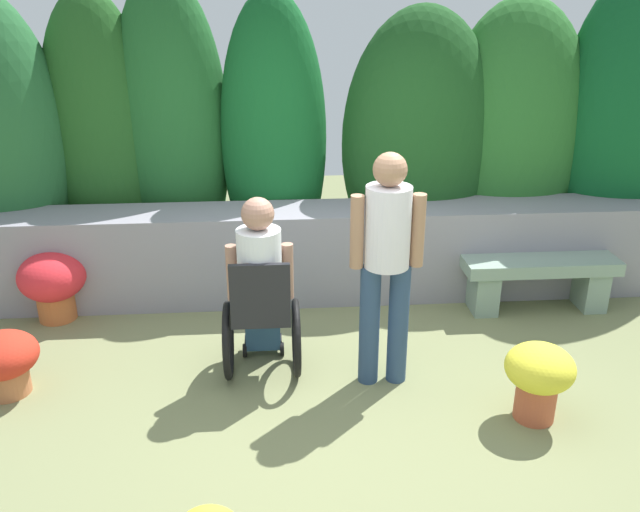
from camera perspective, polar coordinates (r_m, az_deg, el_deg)
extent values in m
plane|color=#747A50|center=(4.57, 0.64, -12.52)|extent=(11.51, 11.51, 0.00)
cube|color=gray|center=(5.89, -0.78, 0.28)|extent=(6.13, 0.55, 0.82)
ellipsoid|color=#225520|center=(6.49, -18.14, 9.55)|extent=(1.01, 0.71, 2.61)
ellipsoid|color=#205D28|center=(6.38, -12.46, 10.52)|extent=(1.04, 0.72, 2.74)
ellipsoid|color=#145925|center=(6.20, -3.96, 9.96)|extent=(0.96, 0.67, 2.60)
ellipsoid|color=#1B4C1D|center=(6.37, 8.41, 9.51)|extent=(1.44, 1.01, 2.46)
ellipsoid|color=#296929|center=(6.66, 16.05, 9.74)|extent=(1.42, 0.99, 2.53)
ellipsoid|color=#105426|center=(6.94, 25.11, 10.38)|extent=(1.44, 1.00, 2.86)
cube|color=gray|center=(5.86, 13.74, -2.92)|extent=(0.20, 0.32, 0.36)
cube|color=gray|center=(6.22, 22.08, -2.51)|extent=(0.20, 0.32, 0.36)
cube|color=gray|center=(5.94, 18.30, -0.67)|extent=(1.31, 0.38, 0.11)
cube|color=black|center=(4.66, -5.04, -4.73)|extent=(0.40, 0.40, 0.06)
cube|color=black|center=(4.40, -5.15, -3.11)|extent=(0.40, 0.04, 0.40)
cube|color=black|center=(5.13, -4.87, -7.10)|extent=(0.28, 0.12, 0.03)
torus|color=black|center=(4.78, -7.85, -7.16)|extent=(0.05, 0.56, 0.56)
torus|color=black|center=(4.77, -2.05, -7.00)|extent=(0.05, 0.56, 0.56)
cylinder|color=black|center=(5.10, -6.44, -8.01)|extent=(0.03, 0.10, 0.10)
cylinder|color=black|center=(5.10, -3.27, -7.93)|extent=(0.03, 0.10, 0.10)
cube|color=#2B4D6E|center=(4.70, -5.08, -2.98)|extent=(0.30, 0.40, 0.16)
cube|color=#2B4D6E|center=(5.04, -4.93, -5.57)|extent=(0.26, 0.14, 0.43)
cylinder|color=white|center=(4.49, -5.19, -0.74)|extent=(0.30, 0.30, 0.50)
cylinder|color=#A87761|center=(4.59, -7.53, -1.44)|extent=(0.08, 0.08, 0.40)
cylinder|color=#A87761|center=(4.58, -2.78, -1.31)|extent=(0.08, 0.08, 0.40)
sphere|color=#A87761|center=(4.37, -5.35, 3.61)|extent=(0.22, 0.22, 0.22)
cylinder|color=navy|center=(4.61, 4.24, -5.92)|extent=(0.14, 0.14, 0.88)
cylinder|color=navy|center=(4.64, 6.70, -5.81)|extent=(0.14, 0.14, 0.88)
cylinder|color=white|center=(4.34, 5.81, 2.46)|extent=(0.30, 0.30, 0.55)
cylinder|color=#A77858|center=(4.32, 3.18, 2.06)|extent=(0.09, 0.09, 0.49)
cylinder|color=#A77858|center=(4.38, 8.37, 2.18)|extent=(0.09, 0.09, 0.49)
sphere|color=#A77858|center=(4.22, 6.01, 7.37)|extent=(0.22, 0.22, 0.22)
cylinder|color=#B56941|center=(5.10, -25.17, -9.50)|extent=(0.29, 0.29, 0.21)
ellipsoid|color=#2B6622|center=(5.03, -25.44, -8.08)|extent=(0.32, 0.32, 0.11)
ellipsoid|color=red|center=(5.01, -25.53, -7.63)|extent=(0.48, 0.48, 0.30)
cylinder|color=#BD5637|center=(4.58, 17.95, -11.48)|extent=(0.26, 0.26, 0.29)
ellipsoid|color=#2A6728|center=(4.49, 18.22, -9.54)|extent=(0.29, 0.29, 0.10)
ellipsoid|color=yellow|center=(4.46, 18.29, -9.05)|extent=(0.44, 0.44, 0.30)
cylinder|color=#BC6131|center=(5.99, -21.60, -3.80)|extent=(0.31, 0.31, 0.28)
ellipsoid|color=#105019|center=(5.92, -21.85, -2.15)|extent=(0.34, 0.34, 0.14)
ellipsoid|color=red|center=(5.89, -21.94, -1.61)|extent=(0.55, 0.55, 0.41)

